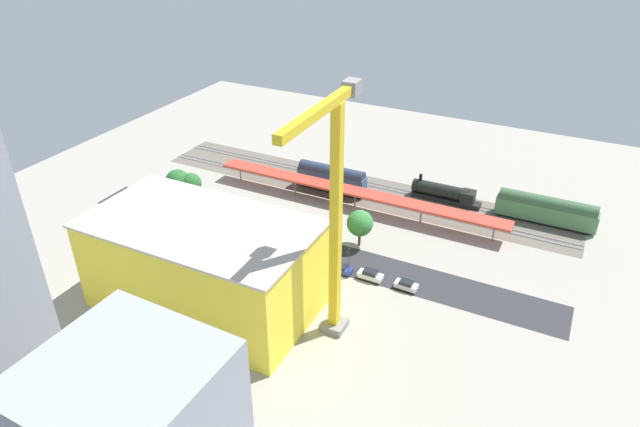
% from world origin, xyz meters
% --- Properties ---
extents(ground_plane, '(156.25, 156.25, 0.00)m').
position_xyz_m(ground_plane, '(0.00, 0.00, 0.00)').
color(ground_plane, '#9E998C').
rests_on(ground_plane, ground).
extents(rail_bed, '(97.69, 14.99, 0.01)m').
position_xyz_m(rail_bed, '(0.00, -22.00, 0.00)').
color(rail_bed, '#665E54').
rests_on(rail_bed, ground).
extents(street_asphalt, '(97.68, 9.25, 0.01)m').
position_xyz_m(street_asphalt, '(0.00, 5.51, 0.00)').
color(street_asphalt, '#2D2D33').
rests_on(street_asphalt, ground).
extents(track_rails, '(97.66, 8.55, 0.12)m').
position_xyz_m(track_rails, '(0.00, -22.00, 0.18)').
color(track_rails, '#9E9EA8').
rests_on(track_rails, ground).
extents(platform_canopy_near, '(65.91, 4.19, 4.04)m').
position_xyz_m(platform_canopy_near, '(-2.73, -13.97, 3.78)').
color(platform_canopy_near, '#C63D2D').
rests_on(platform_canopy_near, ground).
extents(locomotive, '(15.25, 3.09, 5.28)m').
position_xyz_m(locomotive, '(-19.68, -25.37, 1.88)').
color(locomotive, black).
rests_on(locomotive, ground).
extents(passenger_coach, '(19.93, 3.21, 5.99)m').
position_xyz_m(passenger_coach, '(-40.43, -25.37, 3.13)').
color(passenger_coach, black).
rests_on(passenger_coach, ground).
extents(freight_coach_far, '(16.26, 3.01, 6.26)m').
position_xyz_m(freight_coach_far, '(5.12, -18.63, 3.30)').
color(freight_coach_far, black).
rests_on(freight_coach_far, ground).
extents(parked_car_0, '(4.08, 2.04, 1.65)m').
position_xyz_m(parked_car_0, '(-22.28, 8.74, 0.75)').
color(parked_car_0, black).
rests_on(parked_car_0, ground).
extents(parked_car_1, '(4.45, 1.92, 1.88)m').
position_xyz_m(parked_car_1, '(-15.69, 8.91, 0.83)').
color(parked_car_1, black).
rests_on(parked_car_1, ground).
extents(parked_car_2, '(4.80, 2.00, 1.56)m').
position_xyz_m(parked_car_2, '(-9.84, 9.31, 0.70)').
color(parked_car_2, black).
rests_on(parked_car_2, ground).
extents(parked_car_3, '(4.12, 2.01, 1.75)m').
position_xyz_m(parked_car_3, '(-4.20, 8.54, 0.78)').
color(parked_car_3, black).
rests_on(parked_car_3, ground).
extents(parked_car_4, '(4.10, 1.83, 1.82)m').
position_xyz_m(parked_car_4, '(2.72, 8.92, 0.80)').
color(parked_car_4, black).
rests_on(parked_car_4, ground).
extents(parked_car_5, '(4.82, 1.91, 1.66)m').
position_xyz_m(parked_car_5, '(7.96, 9.08, 0.75)').
color(parked_car_5, black).
rests_on(parked_car_5, ground).
extents(parked_car_6, '(4.74, 1.75, 1.73)m').
position_xyz_m(parked_car_6, '(14.53, 9.45, 0.77)').
color(parked_car_6, black).
rests_on(parked_car_6, ground).
extents(parked_car_7, '(4.73, 1.87, 1.69)m').
position_xyz_m(parked_car_7, '(20.84, 8.92, 0.76)').
color(parked_car_7, black).
rests_on(parked_car_7, ground).
extents(construction_building, '(35.59, 19.41, 15.17)m').
position_xyz_m(construction_building, '(6.01, 27.04, 7.58)').
color(construction_building, yellow).
rests_on(construction_building, ground).
extents(construction_roof_slab, '(36.19, 20.01, 0.40)m').
position_xyz_m(construction_roof_slab, '(6.01, 27.04, 15.37)').
color(construction_roof_slab, '#B7B2A8').
rests_on(construction_roof_slab, construction_building).
extents(tower_crane, '(3.60, 21.14, 38.42)m').
position_xyz_m(tower_crane, '(-15.43, 24.26, 21.72)').
color(tower_crane, gray).
rests_on(tower_crane, ground).
extents(box_truck_0, '(9.51, 3.15, 3.22)m').
position_xyz_m(box_truck_0, '(17.79, 13.07, 1.59)').
color(box_truck_0, black).
rests_on(box_truck_0, ground).
extents(box_truck_1, '(8.70, 2.86, 3.22)m').
position_xyz_m(box_truck_1, '(13.77, 12.00, 1.61)').
color(box_truck_1, black).
rests_on(box_truck_1, ground).
extents(street_tree_0, '(5.23, 5.23, 7.56)m').
position_xyz_m(street_tree_0, '(32.91, 1.01, 4.93)').
color(street_tree_0, brown).
rests_on(street_tree_0, ground).
extents(street_tree_1, '(4.69, 4.69, 6.81)m').
position_xyz_m(street_tree_1, '(30.33, -0.15, 4.46)').
color(street_tree_1, brown).
rests_on(street_tree_1, ground).
extents(street_tree_2, '(5.08, 5.08, 7.57)m').
position_xyz_m(street_tree_2, '(-9.63, -0.26, 5.01)').
color(street_tree_2, brown).
rests_on(street_tree_2, ground).
extents(traffic_light, '(0.50, 0.36, 6.19)m').
position_xyz_m(traffic_light, '(-11.98, 10.17, 4.12)').
color(traffic_light, '#333333').
rests_on(traffic_light, ground).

